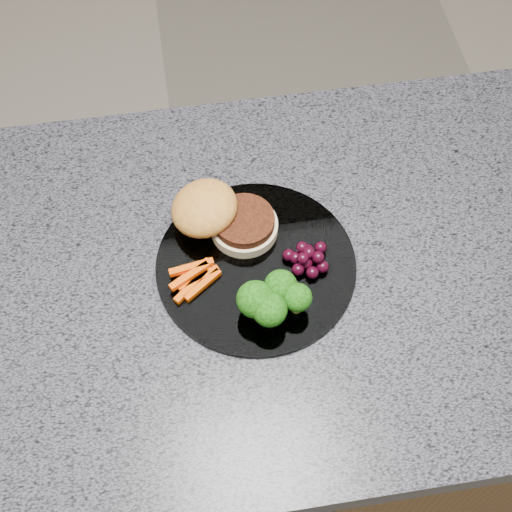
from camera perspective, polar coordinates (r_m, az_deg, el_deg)
The scene contains 7 objects.
island_cabinet at distance 1.35m, azimuth -4.31°, elevation -11.86°, with size 1.20×0.60×0.86m, color brown.
countertop at distance 0.94m, azimuth -6.08°, elevation -2.70°, with size 1.20×0.60×0.04m, color #52525D.
plate at distance 0.92m, azimuth -0.00°, elevation -0.74°, with size 0.26×0.26×0.01m, color white.
burger at distance 0.94m, azimuth -3.01°, elevation 3.22°, with size 0.15×0.12×0.05m.
carrot_sticks at distance 0.91m, azimuth -4.98°, elevation -1.74°, with size 0.07×0.06×0.02m.
broccoli at distance 0.86m, azimuth 1.28°, elevation -3.46°, with size 0.09×0.07×0.06m.
grape_bunch at distance 0.91m, azimuth 4.16°, elevation -0.17°, with size 0.06×0.05×0.03m.
Camera 1 is at (0.03, -0.45, 1.70)m, focal length 50.00 mm.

